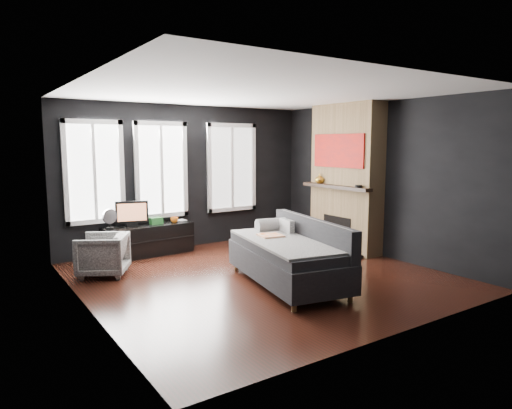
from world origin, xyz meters
TOP-DOWN VIEW (x-y plane):
  - floor at (0.00, 0.00)m, footprint 5.00×5.00m
  - ceiling at (0.00, 0.00)m, footprint 5.00×5.00m
  - wall_back at (0.00, 2.50)m, footprint 5.00×0.02m
  - wall_left at (-2.50, 0.00)m, footprint 0.02×5.00m
  - wall_right at (2.50, 0.00)m, footprint 0.02×5.00m
  - windows at (-0.45, 2.46)m, footprint 4.00×0.16m
  - fireplace at (2.30, 0.60)m, footprint 0.70×1.62m
  - sofa at (0.08, -0.52)m, footprint 1.46×2.31m
  - stripe_pillow at (0.40, -0.08)m, footprint 0.14×0.36m
  - armchair at (-1.95, 1.39)m, footprint 0.89×0.90m
  - media_console at (-0.92, 2.24)m, footprint 1.62×0.60m
  - monitor at (-1.20, 2.25)m, footprint 0.58×0.25m
  - desk_fan at (-1.60, 2.19)m, footprint 0.30×0.30m
  - mug at (-0.43, 2.19)m, footprint 0.16×0.14m
  - book at (-0.32, 2.33)m, footprint 0.16×0.02m
  - storage_box at (-0.76, 2.24)m, footprint 0.22×0.14m
  - mantel_vase at (2.05, 1.05)m, footprint 0.23×0.23m
  - mantel_clock at (2.05, 0.05)m, footprint 0.12×0.12m

SIDE VIEW (x-z plane):
  - floor at x=0.00m, z-range 0.00..0.00m
  - media_console at x=-0.92m, z-range 0.00..0.55m
  - armchair at x=-1.95m, z-range 0.00..0.70m
  - sofa at x=0.08m, z-range 0.00..0.93m
  - storage_box at x=-0.76m, z-range 0.55..0.66m
  - mug at x=-0.43m, z-range 0.55..0.68m
  - book at x=-0.32m, z-range 0.55..0.76m
  - stripe_pillow at x=0.40m, z-range 0.49..0.84m
  - desk_fan at x=-1.60m, z-range 0.55..0.90m
  - monitor at x=-1.20m, z-range 0.55..1.05m
  - mantel_clock at x=2.05m, z-range 1.23..1.27m
  - mantel_vase at x=2.05m, z-range 1.23..1.40m
  - wall_back at x=0.00m, z-range 0.00..2.70m
  - wall_left at x=-2.50m, z-range 0.00..2.70m
  - wall_right at x=2.50m, z-range 0.00..2.70m
  - fireplace at x=2.30m, z-range 0.00..2.70m
  - windows at x=-0.45m, z-range 1.50..3.26m
  - ceiling at x=0.00m, z-range 2.70..2.70m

